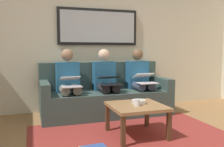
{
  "coord_description": "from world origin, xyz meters",
  "views": [
    {
      "loc": [
        1.21,
        1.97,
        1.13
      ],
      "look_at": [
        0.0,
        -1.7,
        0.75
      ],
      "focal_mm": 39.18,
      "sensor_mm": 36.0,
      "label": 1
    }
  ],
  "objects_px": {
    "coffee_table": "(137,109)",
    "person_right": "(69,81)",
    "couch": "(105,96)",
    "laptop_silver": "(71,82)",
    "person_left": "(139,78)",
    "laptop_black": "(110,81)",
    "cup": "(137,103)",
    "framed_mirror": "(98,27)",
    "bowl": "(139,102)",
    "laptop_white": "(145,79)",
    "person_middle": "(106,80)"
  },
  "relations": [
    {
      "from": "person_right",
      "to": "laptop_white",
      "type": "bearing_deg",
      "value": 169.81
    },
    {
      "from": "cup",
      "to": "laptop_black",
      "type": "height_order",
      "value": "laptop_black"
    },
    {
      "from": "coffee_table",
      "to": "laptop_white",
      "type": "relative_size",
      "value": 1.79
    },
    {
      "from": "laptop_white",
      "to": "laptop_black",
      "type": "relative_size",
      "value": 1.1
    },
    {
      "from": "couch",
      "to": "laptop_white",
      "type": "distance_m",
      "value": 0.77
    },
    {
      "from": "cup",
      "to": "laptop_white",
      "type": "height_order",
      "value": "laptop_white"
    },
    {
      "from": "coffee_table",
      "to": "laptop_silver",
      "type": "xyz_separation_m",
      "value": [
        0.71,
        -0.91,
        0.27
      ]
    },
    {
      "from": "framed_mirror",
      "to": "person_middle",
      "type": "bearing_deg",
      "value": 90.0
    },
    {
      "from": "cup",
      "to": "laptop_white",
      "type": "relative_size",
      "value": 0.23
    },
    {
      "from": "coffee_table",
      "to": "person_right",
      "type": "height_order",
      "value": "person_right"
    },
    {
      "from": "person_middle",
      "to": "laptop_silver",
      "type": "bearing_deg",
      "value": 20.38
    },
    {
      "from": "bowl",
      "to": "person_left",
      "type": "height_order",
      "value": "person_left"
    },
    {
      "from": "laptop_black",
      "to": "laptop_silver",
      "type": "distance_m",
      "value": 0.64
    },
    {
      "from": "couch",
      "to": "person_right",
      "type": "relative_size",
      "value": 1.93
    },
    {
      "from": "couch",
      "to": "person_left",
      "type": "bearing_deg",
      "value": 173.87
    },
    {
      "from": "person_left",
      "to": "laptop_black",
      "type": "xyz_separation_m",
      "value": [
        0.64,
        0.25,
        0.02
      ]
    },
    {
      "from": "person_right",
      "to": "bowl",
      "type": "bearing_deg",
      "value": 125.09
    },
    {
      "from": "person_middle",
      "to": "person_right",
      "type": "xyz_separation_m",
      "value": [
        0.64,
        0.0,
        0.0
      ]
    },
    {
      "from": "person_left",
      "to": "bowl",
      "type": "bearing_deg",
      "value": 64.97
    },
    {
      "from": "framed_mirror",
      "to": "person_middle",
      "type": "height_order",
      "value": "framed_mirror"
    },
    {
      "from": "coffee_table",
      "to": "couch",
      "type": "bearing_deg",
      "value": -86.59
    },
    {
      "from": "laptop_white",
      "to": "person_middle",
      "type": "height_order",
      "value": "person_middle"
    },
    {
      "from": "person_left",
      "to": "laptop_white",
      "type": "height_order",
      "value": "person_left"
    },
    {
      "from": "laptop_white",
      "to": "coffee_table",
      "type": "bearing_deg",
      "value": 58.3
    },
    {
      "from": "laptop_black",
      "to": "person_right",
      "type": "bearing_deg",
      "value": -21.36
    },
    {
      "from": "bowl",
      "to": "laptop_white",
      "type": "bearing_deg",
      "value": -120.6
    },
    {
      "from": "cup",
      "to": "laptop_white",
      "type": "distance_m",
      "value": 1.17
    },
    {
      "from": "cup",
      "to": "laptop_white",
      "type": "bearing_deg",
      "value": -120.84
    },
    {
      "from": "framed_mirror",
      "to": "person_left",
      "type": "bearing_deg",
      "value": 144.47
    },
    {
      "from": "framed_mirror",
      "to": "laptop_black",
      "type": "bearing_deg",
      "value": 90.0
    },
    {
      "from": "cup",
      "to": "person_middle",
      "type": "relative_size",
      "value": 0.08
    },
    {
      "from": "coffee_table",
      "to": "laptop_black",
      "type": "bearing_deg",
      "value": -85.38
    },
    {
      "from": "coffee_table",
      "to": "person_right",
      "type": "relative_size",
      "value": 0.6
    },
    {
      "from": "laptop_white",
      "to": "person_middle",
      "type": "xyz_separation_m",
      "value": [
        0.64,
        -0.23,
        -0.02
      ]
    },
    {
      "from": "laptop_white",
      "to": "laptop_black",
      "type": "distance_m",
      "value": 0.64
    },
    {
      "from": "person_left",
      "to": "person_right",
      "type": "bearing_deg",
      "value": 0.0
    },
    {
      "from": "couch",
      "to": "cup",
      "type": "height_order",
      "value": "couch"
    },
    {
      "from": "coffee_table",
      "to": "cup",
      "type": "height_order",
      "value": "cup"
    },
    {
      "from": "person_left",
      "to": "cup",
      "type": "bearing_deg",
      "value": 64.14
    },
    {
      "from": "person_left",
      "to": "couch",
      "type": "bearing_deg",
      "value": -6.13
    },
    {
      "from": "coffee_table",
      "to": "laptop_white",
      "type": "bearing_deg",
      "value": -121.7
    },
    {
      "from": "person_middle",
      "to": "laptop_silver",
      "type": "xyz_separation_m",
      "value": [
        0.64,
        0.24,
        0.02
      ]
    },
    {
      "from": "laptop_white",
      "to": "person_right",
      "type": "bearing_deg",
      "value": -10.19
    },
    {
      "from": "laptop_silver",
      "to": "person_middle",
      "type": "bearing_deg",
      "value": -159.62
    },
    {
      "from": "person_left",
      "to": "coffee_table",
      "type": "bearing_deg",
      "value": 63.72
    },
    {
      "from": "person_left",
      "to": "laptop_white",
      "type": "bearing_deg",
      "value": 90.0
    },
    {
      "from": "couch",
      "to": "laptop_silver",
      "type": "bearing_deg",
      "value": 25.59
    },
    {
      "from": "cup",
      "to": "person_middle",
      "type": "bearing_deg",
      "value": -87.81
    },
    {
      "from": "couch",
      "to": "coffee_table",
      "type": "relative_size",
      "value": 3.2
    },
    {
      "from": "framed_mirror",
      "to": "bowl",
      "type": "xyz_separation_m",
      "value": [
        -0.13,
        1.55,
        -1.11
      ]
    }
  ]
}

